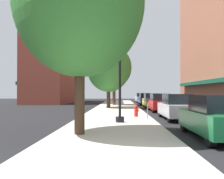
{
  "coord_description": "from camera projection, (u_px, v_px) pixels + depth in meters",
  "views": [
    {
      "loc": [
        0.32,
        -5.5,
        1.76
      ],
      "look_at": [
        -0.36,
        15.79,
        2.01
      ],
      "focal_mm": 39.2,
      "sensor_mm": 36.0,
      "label": 1
    }
  ],
  "objects": [
    {
      "name": "ground_plane",
      "position": [
        158.0,
        111.0,
        23.35
      ],
      "size": [
        90.0,
        90.0,
        0.0
      ],
      "primitive_type": "plane",
      "color": "black"
    },
    {
      "name": "sidewalk_slab",
      "position": [
        117.0,
        109.0,
        24.48
      ],
      "size": [
        4.8,
        50.0,
        0.12
      ],
      "primitive_type": "cube",
      "color": "#B7B2A8",
      "rests_on": "ground"
    },
    {
      "name": "building_far_background",
      "position": [
        55.0,
        57.0,
        42.92
      ],
      "size": [
        6.8,
        18.0,
        16.0
      ],
      "color": "brown",
      "rests_on": "ground"
    },
    {
      "name": "lamppost",
      "position": [
        120.0,
        66.0,
        13.46
      ],
      "size": [
        0.48,
        0.48,
        5.9
      ],
      "color": "black",
      "rests_on": "sidewalk_slab"
    },
    {
      "name": "fire_hydrant",
      "position": [
        136.0,
        111.0,
        16.53
      ],
      "size": [
        0.33,
        0.26,
        0.79
      ],
      "color": "red",
      "rests_on": "sidewalk_slab"
    },
    {
      "name": "parking_meter_near",
      "position": [
        148.0,
        105.0,
        15.23
      ],
      "size": [
        0.14,
        0.09,
        1.31
      ],
      "color": "slate",
      "rests_on": "sidewalk_slab"
    },
    {
      "name": "tree_near",
      "position": [
        114.0,
        67.0,
        32.4
      ],
      "size": [
        4.67,
        4.67,
        7.66
      ],
      "color": "#4C3823",
      "rests_on": "sidewalk_slab"
    },
    {
      "name": "tree_mid",
      "position": [
        80.0,
        3.0,
        9.67
      ],
      "size": [
        5.14,
        5.14,
        8.16
      ],
      "color": "#422D1E",
      "rests_on": "sidewalk_slab"
    },
    {
      "name": "tree_far",
      "position": [
        109.0,
        67.0,
        26.31
      ],
      "size": [
        4.7,
        4.7,
        7.09
      ],
      "color": "#422D1E",
      "rests_on": "sidewalk_slab"
    },
    {
      "name": "car_green",
      "position": [
        216.0,
        117.0,
        9.33
      ],
      "size": [
        1.8,
        4.3,
        1.66
      ],
      "rotation": [
        0.0,
        0.0,
        0.03
      ],
      "color": "black",
      "rests_on": "ground"
    },
    {
      "name": "car_silver",
      "position": [
        177.0,
        107.0,
        15.75
      ],
      "size": [
        1.8,
        4.3,
        1.66
      ],
      "rotation": [
        0.0,
        0.0,
        -0.02
      ],
      "color": "black",
      "rests_on": "ground"
    },
    {
      "name": "car_red",
      "position": [
        160.0,
        103.0,
        22.47
      ],
      "size": [
        1.8,
        4.3,
        1.66
      ],
      "rotation": [
        0.0,
        0.0,
        -0.02
      ],
      "color": "black",
      "rests_on": "ground"
    },
    {
      "name": "car_yellow",
      "position": [
        151.0,
        101.0,
        28.46
      ],
      "size": [
        1.8,
        4.3,
        1.66
      ],
      "rotation": [
        0.0,
        0.0,
        -0.02
      ],
      "color": "black",
      "rests_on": "ground"
    },
    {
      "name": "car_blue",
      "position": [
        145.0,
        99.0,
        35.07
      ],
      "size": [
        1.8,
        4.3,
        1.66
      ],
      "rotation": [
        0.0,
        0.0,
        0.02
      ],
      "color": "black",
      "rests_on": "ground"
    },
    {
      "name": "car_white",
      "position": [
        141.0,
        98.0,
        42.26
      ],
      "size": [
        1.8,
        4.3,
        1.66
      ],
      "rotation": [
        0.0,
        0.0,
        0.0
      ],
      "color": "black",
      "rests_on": "ground"
    }
  ]
}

